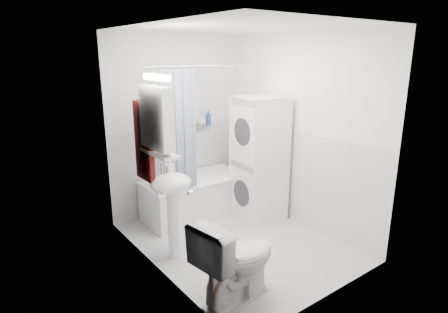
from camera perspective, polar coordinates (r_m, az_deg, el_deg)
floor at (r=4.53m, az=1.88°, el=-12.79°), size 2.60×2.60×0.00m
room_walls at (r=4.05m, az=2.06°, el=6.09°), size 2.60×2.60×2.60m
wainscot at (r=4.50m, az=-0.39°, el=-4.62°), size 1.98×2.58×2.58m
door at (r=3.21m, az=-5.16°, el=-5.54°), size 0.05×2.00×2.00m
bathtub at (r=5.10m, az=-4.41°, el=-5.85°), size 1.40×0.66×0.53m
tub_spout at (r=5.30m, az=-4.63°, el=1.33°), size 0.04×0.12×0.04m
curtain_rod at (r=4.53m, az=-2.97°, el=13.61°), size 1.58×0.02×0.02m
shower_curtain at (r=4.40m, az=-7.31°, el=3.61°), size 0.55×0.02×1.45m
sink at (r=3.97m, az=-7.95°, el=-6.01°), size 0.44×0.37×1.04m
medicine_cabinet at (r=3.63m, az=-10.20°, el=6.03°), size 0.13×0.50×0.71m
shelf at (r=3.71m, az=-9.73°, el=0.49°), size 0.18×0.54×0.02m
shower_caddy at (r=5.25m, az=-4.18°, el=4.51°), size 0.22×0.06×0.02m
towel at (r=3.89m, az=-12.13°, el=2.51°), size 0.07×0.34×0.83m
washer_dryer at (r=4.91m, az=5.34°, el=-0.35°), size 0.64×0.63×1.62m
toilet at (r=3.41m, az=1.86°, el=-15.39°), size 0.86×0.56×0.79m
soap_pump at (r=3.99m, az=-8.27°, el=-2.13°), size 0.08×0.17×0.08m
shelf_bottle at (r=3.57m, az=-8.66°, el=0.73°), size 0.07×0.18×0.07m
shelf_cup at (r=3.80m, az=-10.61°, el=1.78°), size 0.10×0.09×0.10m
shampoo_a at (r=5.28m, az=-3.46°, el=5.42°), size 0.13×0.17×0.13m
shampoo_b at (r=5.35m, az=-2.38°, el=5.29°), size 0.08×0.21×0.08m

